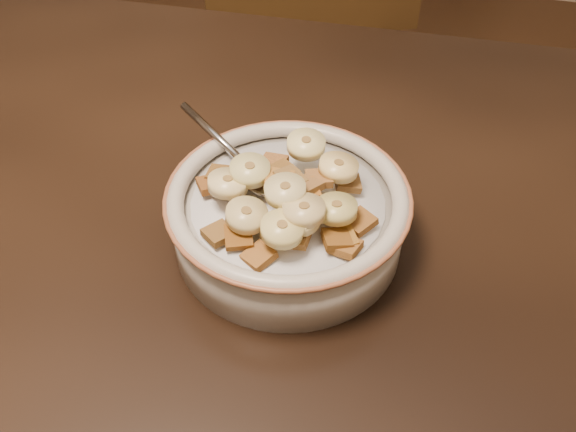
# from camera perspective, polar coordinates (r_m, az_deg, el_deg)

# --- Properties ---
(chair) EXTENTS (0.58, 0.58, 0.99)m
(chair) POSITION_cam_1_polar(r_m,az_deg,el_deg) (1.22, 0.24, 12.68)
(chair) COLOR #3C2812
(chair) RESTS_ON floor
(cereal_bowl) EXTENTS (0.18, 0.18, 0.04)m
(cereal_bowl) POSITION_cam_1_polar(r_m,az_deg,el_deg) (0.52, -0.00, -0.62)
(cereal_bowl) COLOR #B8B7B1
(cereal_bowl) RESTS_ON table
(milk) EXTENTS (0.15, 0.15, 0.00)m
(milk) POSITION_cam_1_polar(r_m,az_deg,el_deg) (0.50, -0.00, 1.16)
(milk) COLOR white
(milk) RESTS_ON cereal_bowl
(spoon) EXTENTS (0.06, 0.05, 0.01)m
(spoon) POSITION_cam_1_polar(r_m,az_deg,el_deg) (0.52, -2.23, 3.18)
(spoon) COLOR #9D9D9D
(spoon) RESTS_ON cereal_bowl
(cereal_square_0) EXTENTS (0.02, 0.02, 0.01)m
(cereal_square_0) POSITION_cam_1_polar(r_m,az_deg,el_deg) (0.46, 0.70, -1.86)
(cereal_square_0) COLOR #9A6535
(cereal_square_0) RESTS_ON milk
(cereal_square_1) EXTENTS (0.03, 0.03, 0.01)m
(cereal_square_1) POSITION_cam_1_polar(r_m,az_deg,el_deg) (0.51, 5.32, 3.02)
(cereal_square_1) COLOR olive
(cereal_square_1) RESTS_ON milk
(cereal_square_2) EXTENTS (0.02, 0.02, 0.01)m
(cereal_square_2) POSITION_cam_1_polar(r_m,az_deg,el_deg) (0.51, -1.33, 4.73)
(cereal_square_2) COLOR #975E29
(cereal_square_2) RESTS_ON milk
(cereal_square_3) EXTENTS (0.02, 0.02, 0.01)m
(cereal_square_3) POSITION_cam_1_polar(r_m,az_deg,el_deg) (0.52, -3.57, 3.85)
(cereal_square_3) COLOR brown
(cereal_square_3) RESTS_ON milk
(cereal_square_4) EXTENTS (0.03, 0.03, 0.01)m
(cereal_square_4) POSITION_cam_1_polar(r_m,az_deg,el_deg) (0.51, -6.86, 2.83)
(cereal_square_4) COLOR brown
(cereal_square_4) RESTS_ON milk
(cereal_square_5) EXTENTS (0.03, 0.03, 0.01)m
(cereal_square_5) POSITION_cam_1_polar(r_m,az_deg,el_deg) (0.50, -0.46, 3.95)
(cereal_square_5) COLOR brown
(cereal_square_5) RESTS_ON milk
(cereal_square_6) EXTENTS (0.03, 0.03, 0.01)m
(cereal_square_6) POSITION_cam_1_polar(r_m,az_deg,el_deg) (0.49, 1.54, 2.27)
(cereal_square_6) COLOR brown
(cereal_square_6) RESTS_ON milk
(cereal_square_7) EXTENTS (0.02, 0.02, 0.01)m
(cereal_square_7) POSITION_cam_1_polar(r_m,az_deg,el_deg) (0.48, -3.73, -0.04)
(cereal_square_7) COLOR brown
(cereal_square_7) RESTS_ON milk
(cereal_square_8) EXTENTS (0.02, 0.02, 0.01)m
(cereal_square_8) POSITION_cam_1_polar(r_m,az_deg,el_deg) (0.47, 0.44, -0.41)
(cereal_square_8) COLOR brown
(cereal_square_8) RESTS_ON milk
(cereal_square_9) EXTENTS (0.03, 0.03, 0.01)m
(cereal_square_9) POSITION_cam_1_polar(r_m,az_deg,el_deg) (0.48, 6.39, -0.49)
(cereal_square_9) COLOR brown
(cereal_square_9) RESTS_ON milk
(cereal_square_10) EXTENTS (0.03, 0.03, 0.01)m
(cereal_square_10) POSITION_cam_1_polar(r_m,az_deg,el_deg) (0.47, -4.42, -1.83)
(cereal_square_10) COLOR brown
(cereal_square_10) RESTS_ON milk
(cereal_square_11) EXTENTS (0.02, 0.02, 0.01)m
(cereal_square_11) POSITION_cam_1_polar(r_m,az_deg,el_deg) (0.48, 3.60, 0.80)
(cereal_square_11) COLOR brown
(cereal_square_11) RESTS_ON milk
(cereal_square_12) EXTENTS (0.03, 0.03, 0.01)m
(cereal_square_12) POSITION_cam_1_polar(r_m,az_deg,el_deg) (0.47, 4.37, -2.08)
(cereal_square_12) COLOR brown
(cereal_square_12) RESTS_ON milk
(cereal_square_13) EXTENTS (0.03, 0.03, 0.01)m
(cereal_square_13) POSITION_cam_1_polar(r_m,az_deg,el_deg) (0.47, 5.13, -2.74)
(cereal_square_13) COLOR #926022
(cereal_square_13) RESTS_ON milk
(cereal_square_14) EXTENTS (0.02, 0.02, 0.01)m
(cereal_square_14) POSITION_cam_1_polar(r_m,az_deg,el_deg) (0.51, -5.47, 2.44)
(cereal_square_14) COLOR brown
(cereal_square_14) RESTS_ON milk
(cereal_square_15) EXTENTS (0.03, 0.03, 0.01)m
(cereal_square_15) POSITION_cam_1_polar(r_m,az_deg,el_deg) (0.47, 4.62, -2.20)
(cereal_square_15) COLOR brown
(cereal_square_15) RESTS_ON milk
(cereal_square_16) EXTENTS (0.03, 0.03, 0.01)m
(cereal_square_16) POSITION_cam_1_polar(r_m,az_deg,el_deg) (0.50, 2.77, 3.34)
(cereal_square_16) COLOR brown
(cereal_square_16) RESTS_ON milk
(cereal_square_17) EXTENTS (0.03, 0.03, 0.01)m
(cereal_square_17) POSITION_cam_1_polar(r_m,az_deg,el_deg) (0.46, -2.61, -3.58)
(cereal_square_17) COLOR #9D6028
(cereal_square_17) RESTS_ON milk
(cereal_square_18) EXTENTS (0.03, 0.03, 0.01)m
(cereal_square_18) POSITION_cam_1_polar(r_m,az_deg,el_deg) (0.47, 4.88, -2.11)
(cereal_square_18) COLOR olive
(cereal_square_18) RESTS_ON milk
(cereal_square_19) EXTENTS (0.02, 0.02, 0.01)m
(cereal_square_19) POSITION_cam_1_polar(r_m,az_deg,el_deg) (0.48, -0.75, 3.28)
(cereal_square_19) COLOR #95661C
(cereal_square_19) RESTS_ON milk
(cereal_square_20) EXTENTS (0.03, 0.03, 0.01)m
(cereal_square_20) POSITION_cam_1_polar(r_m,az_deg,el_deg) (0.49, 1.65, 2.72)
(cereal_square_20) COLOR brown
(cereal_square_20) RESTS_ON milk
(cereal_square_21) EXTENTS (0.02, 0.02, 0.01)m
(cereal_square_21) POSITION_cam_1_polar(r_m,az_deg,el_deg) (0.52, -6.04, 3.71)
(cereal_square_21) COLOR brown
(cereal_square_21) RESTS_ON milk
(cereal_square_22) EXTENTS (0.03, 0.03, 0.01)m
(cereal_square_22) POSITION_cam_1_polar(r_m,az_deg,el_deg) (0.51, -3.30, 3.77)
(cereal_square_22) COLOR brown
(cereal_square_22) RESTS_ON milk
(cereal_square_23) EXTENTS (0.03, 0.03, 0.01)m
(cereal_square_23) POSITION_cam_1_polar(r_m,az_deg,el_deg) (0.47, -6.17, -1.55)
(cereal_square_23) COLOR brown
(cereal_square_23) RESTS_ON milk
(cereal_square_24) EXTENTS (0.03, 0.03, 0.01)m
(cereal_square_24) POSITION_cam_1_polar(r_m,az_deg,el_deg) (0.49, 0.18, 3.37)
(cereal_square_24) COLOR brown
(cereal_square_24) RESTS_ON milk
(banana_slice_0) EXTENTS (0.04, 0.04, 0.01)m
(banana_slice_0) POSITION_cam_1_polar(r_m,az_deg,el_deg) (0.46, 0.99, -0.12)
(banana_slice_0) COLOR #D7C377
(banana_slice_0) RESTS_ON milk
(banana_slice_1) EXTENTS (0.03, 0.03, 0.01)m
(banana_slice_1) POSITION_cam_1_polar(r_m,az_deg,el_deg) (0.50, 4.52, 4.34)
(banana_slice_1) COLOR #F9DA85
(banana_slice_1) RESTS_ON milk
(banana_slice_2) EXTENTS (0.04, 0.04, 0.01)m
(banana_slice_2) POSITION_cam_1_polar(r_m,az_deg,el_deg) (0.46, 1.43, 0.49)
(banana_slice_2) COLOR beige
(banana_slice_2) RESTS_ON milk
(banana_slice_3) EXTENTS (0.04, 0.04, 0.02)m
(banana_slice_3) POSITION_cam_1_polar(r_m,az_deg,el_deg) (0.47, -3.70, 0.07)
(banana_slice_3) COLOR #D0B975
(banana_slice_3) RESTS_ON milk
(banana_slice_4) EXTENTS (0.04, 0.04, 0.01)m
(banana_slice_4) POSITION_cam_1_polar(r_m,az_deg,el_deg) (0.49, -3.39, 4.07)
(banana_slice_4) COLOR #F5EA8A
(banana_slice_4) RESTS_ON milk
(banana_slice_5) EXTENTS (0.04, 0.03, 0.01)m
(banana_slice_5) POSITION_cam_1_polar(r_m,az_deg,el_deg) (0.45, -0.52, -1.17)
(banana_slice_5) COLOR #CBB77C
(banana_slice_5) RESTS_ON milk
(banana_slice_6) EXTENTS (0.04, 0.04, 0.01)m
(banana_slice_6) POSITION_cam_1_polar(r_m,az_deg,el_deg) (0.47, 4.33, 0.65)
(banana_slice_6) COLOR #D3CA6F
(banana_slice_6) RESTS_ON milk
(banana_slice_7) EXTENTS (0.04, 0.04, 0.01)m
(banana_slice_7) POSITION_cam_1_polar(r_m,az_deg,el_deg) (0.49, -5.35, 2.90)
(banana_slice_7) COLOR #FADD9A
(banana_slice_7) RESTS_ON milk
(banana_slice_8) EXTENTS (0.04, 0.04, 0.01)m
(banana_slice_8) POSITION_cam_1_polar(r_m,az_deg,el_deg) (0.52, 1.63, 6.37)
(banana_slice_8) COLOR #FFF495
(banana_slice_8) RESTS_ON milk
(banana_slice_9) EXTENTS (0.04, 0.04, 0.01)m
(banana_slice_9) POSITION_cam_1_polar(r_m,az_deg,el_deg) (0.47, -0.25, 2.27)
(banana_slice_9) COLOR beige
(banana_slice_9) RESTS_ON milk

